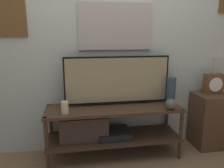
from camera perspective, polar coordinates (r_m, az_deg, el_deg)
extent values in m
plane|color=#846647|center=(2.46, 1.64, -21.10)|extent=(12.00, 12.00, 0.00)
cube|color=beige|center=(2.57, -0.54, 12.31)|extent=(6.40, 0.06, 2.70)
cube|color=#B2ADA3|center=(2.54, 0.88, 14.80)|extent=(0.83, 0.02, 0.52)
cube|color=#B2BCC6|center=(2.53, 0.91, 14.80)|extent=(0.80, 0.01, 0.48)
cube|color=#B7B2A8|center=(3.11, 26.35, 4.37)|extent=(0.19, 0.02, 0.19)
cube|color=white|center=(3.11, 26.42, 4.35)|extent=(0.15, 0.01, 0.16)
cube|color=brown|center=(2.59, -25.10, 16.66)|extent=(0.31, 0.02, 0.50)
cube|color=beige|center=(2.58, -25.14, 16.67)|extent=(0.28, 0.01, 0.46)
cube|color=#422D1E|center=(2.44, 0.52, -6.40)|extent=(1.49, 0.45, 0.03)
cube|color=#422D1E|center=(2.58, 0.50, -13.73)|extent=(1.49, 0.45, 0.03)
cylinder|color=#422D1E|center=(2.36, -16.66, -15.05)|extent=(0.04, 0.04, 0.59)
cylinder|color=#422D1E|center=(2.59, 17.51, -12.46)|extent=(0.04, 0.04, 0.59)
cylinder|color=#422D1E|center=(2.71, -15.67, -11.20)|extent=(0.04, 0.04, 0.59)
cylinder|color=#422D1E|center=(2.91, 14.03, -9.34)|extent=(0.04, 0.04, 0.59)
cube|color=black|center=(2.55, 0.50, -12.73)|extent=(0.36, 0.32, 0.07)
cube|color=#47382D|center=(2.48, -7.31, -11.13)|extent=(0.52, 0.25, 0.27)
cylinder|color=black|center=(2.50, -6.07, -5.41)|extent=(0.05, 0.05, 0.02)
cylinder|color=black|center=(2.61, 8.43, -4.63)|extent=(0.05, 0.05, 0.02)
cube|color=black|center=(2.46, 1.38, 1.09)|extent=(1.19, 0.04, 0.53)
cube|color=#998C66|center=(2.45, 1.46, 1.02)|extent=(1.15, 0.01, 0.50)
cylinder|color=#2D4251|center=(2.57, 15.15, -1.78)|extent=(0.10, 0.10, 0.32)
sphere|color=#4C5647|center=(2.43, 15.15, -5.11)|extent=(0.12, 0.12, 0.12)
cylinder|color=beige|center=(2.28, -12.22, -6.04)|extent=(0.08, 0.08, 0.13)
cube|color=#513823|center=(3.01, 24.20, -8.58)|extent=(0.40, 0.37, 0.67)
cube|color=brown|center=(2.93, 24.94, 0.08)|extent=(0.23, 0.10, 0.24)
cylinder|color=white|center=(2.89, 25.53, -0.16)|extent=(0.17, 0.01, 0.17)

